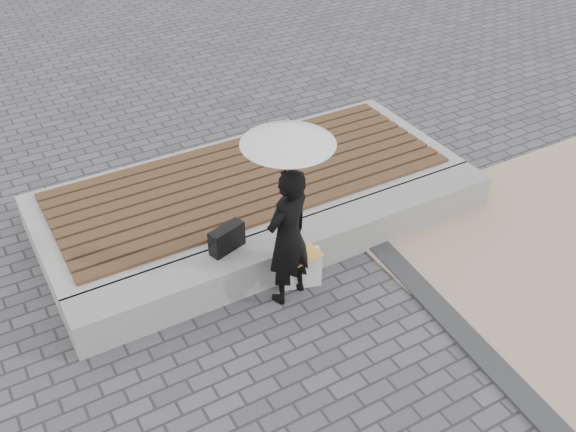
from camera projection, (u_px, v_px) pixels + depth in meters
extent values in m
plane|color=#4E4E53|center=(390.00, 357.00, 6.11)|extent=(80.00, 80.00, 0.00)
cube|color=#313134|center=(489.00, 361.00, 6.05)|extent=(0.61, 5.20, 0.04)
cube|color=gray|center=(301.00, 246.00, 7.12)|extent=(5.00, 0.45, 0.40)
cube|color=#A1A19B|center=(250.00, 192.00, 7.96)|extent=(5.00, 2.00, 0.40)
imported|color=black|center=(288.00, 237.00, 6.35)|extent=(0.64, 0.52, 1.50)
cylinder|color=#B1B2B6|center=(288.00, 184.00, 6.00)|extent=(0.02, 0.02, 0.85)
cone|color=silver|center=(288.00, 133.00, 5.69)|extent=(0.85, 0.85, 0.21)
sphere|color=#B1B2B6|center=(288.00, 121.00, 5.62)|extent=(0.03, 0.03, 0.03)
cube|color=black|center=(227.00, 238.00, 6.68)|extent=(0.41, 0.25, 0.27)
cube|color=silver|center=(301.00, 268.00, 6.82)|extent=(0.42, 0.27, 0.41)
cube|color=#E74D42|center=(304.00, 255.00, 6.66)|extent=(0.36, 0.28, 0.01)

